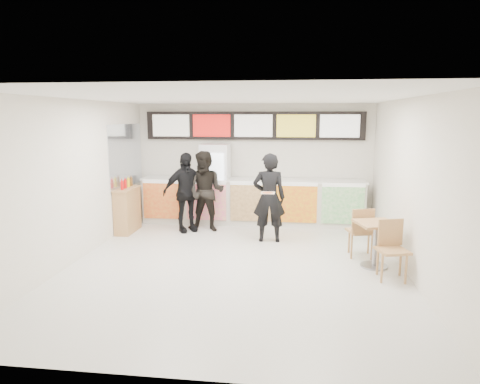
% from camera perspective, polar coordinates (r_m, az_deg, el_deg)
% --- Properties ---
extents(floor, '(7.00, 7.00, 0.00)m').
position_cam_1_polar(floor, '(7.95, -0.59, -9.68)').
color(floor, beige).
rests_on(floor, ground).
extents(ceiling, '(7.00, 7.00, 0.00)m').
position_cam_1_polar(ceiling, '(7.49, -0.63, 12.48)').
color(ceiling, white).
rests_on(ceiling, wall_back).
extents(wall_back, '(6.00, 0.00, 6.00)m').
position_cam_1_polar(wall_back, '(11.02, 1.83, 3.90)').
color(wall_back, silver).
rests_on(wall_back, floor).
extents(wall_left, '(0.00, 7.00, 7.00)m').
position_cam_1_polar(wall_left, '(8.51, -21.07, 1.39)').
color(wall_left, silver).
rests_on(wall_left, floor).
extents(wall_right, '(0.00, 7.00, 7.00)m').
position_cam_1_polar(wall_right, '(7.77, 21.89, 0.56)').
color(wall_right, silver).
rests_on(wall_right, floor).
extents(service_counter, '(5.56, 0.77, 1.14)m').
position_cam_1_polar(service_counter, '(10.76, 1.60, -1.25)').
color(service_counter, silver).
rests_on(service_counter, floor).
extents(menu_board, '(5.50, 0.14, 0.70)m').
position_cam_1_polar(menu_board, '(10.87, 1.82, 8.83)').
color(menu_board, black).
rests_on(menu_board, wall_back).
extents(drinks_fridge, '(0.70, 0.67, 2.00)m').
position_cam_1_polar(drinks_fridge, '(10.83, -3.31, 1.11)').
color(drinks_fridge, white).
rests_on(drinks_fridge, floor).
extents(mirror_panel, '(0.01, 2.00, 1.50)m').
position_cam_1_polar(mirror_panel, '(10.68, -14.93, 4.71)').
color(mirror_panel, '#B2B7BF').
rests_on(mirror_panel, wall_left).
extents(customer_main, '(0.73, 0.51, 1.92)m').
position_cam_1_polar(customer_main, '(9.18, 3.89, -0.77)').
color(customer_main, black).
rests_on(customer_main, floor).
extents(customer_left, '(1.01, 0.84, 1.89)m').
position_cam_1_polar(customer_left, '(10.05, -4.57, 0.07)').
color(customer_left, black).
rests_on(customer_left, floor).
extents(customer_mid, '(1.16, 1.00, 1.86)m').
position_cam_1_polar(customer_mid, '(10.06, -7.27, -0.05)').
color(customer_mid, black).
rests_on(customer_mid, floor).
extents(pizza_slice, '(0.36, 0.36, 0.02)m').
position_cam_1_polar(pizza_slice, '(8.71, 3.74, -0.06)').
color(pizza_slice, beige).
rests_on(pizza_slice, customer_main).
extents(cafe_table, '(0.91, 1.74, 0.98)m').
position_cam_1_polar(cafe_table, '(8.05, 17.63, -5.62)').
color(cafe_table, tan).
rests_on(cafe_table, floor).
extents(condiment_ledge, '(0.38, 0.93, 1.25)m').
position_cam_1_polar(condiment_ledge, '(10.35, -14.78, -2.27)').
color(condiment_ledge, tan).
rests_on(condiment_ledge, floor).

